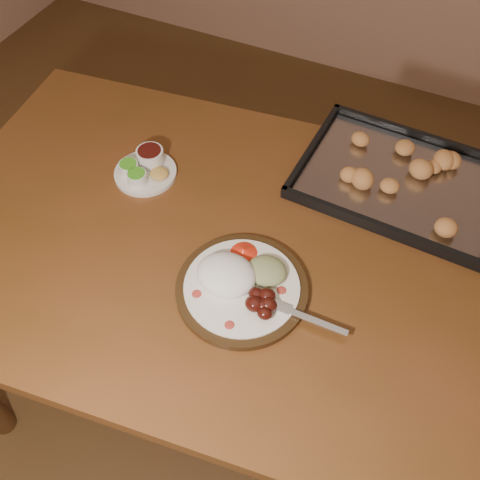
% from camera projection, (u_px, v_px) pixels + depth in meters
% --- Properties ---
extents(ground, '(4.00, 4.00, 0.00)m').
position_uv_depth(ground, '(198.00, 427.00, 1.69)').
color(ground, brown).
rests_on(ground, ground).
extents(dining_table, '(1.59, 1.06, 0.75)m').
position_uv_depth(dining_table, '(247.00, 271.00, 1.27)').
color(dining_table, brown).
rests_on(dining_table, ground).
extents(dinner_plate, '(0.37, 0.28, 0.06)m').
position_uv_depth(dinner_plate, '(241.00, 283.00, 1.11)').
color(dinner_plate, black).
rests_on(dinner_plate, dining_table).
extents(condiment_saucer, '(0.15, 0.15, 0.05)m').
position_uv_depth(condiment_saucer, '(145.00, 168.00, 1.32)').
color(condiment_saucer, silver).
rests_on(condiment_saucer, dining_table).
extents(baking_tray, '(0.49, 0.37, 0.05)m').
position_uv_depth(baking_tray, '(400.00, 179.00, 1.30)').
color(baking_tray, black).
rests_on(baking_tray, dining_table).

